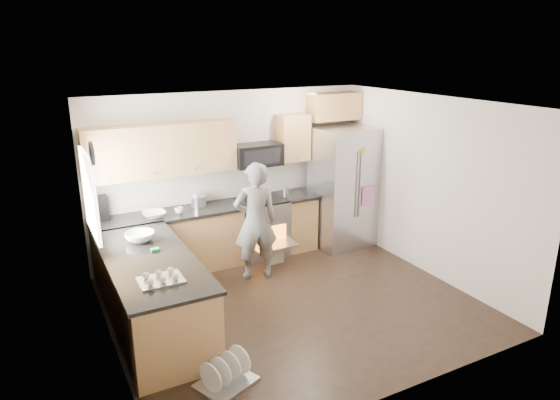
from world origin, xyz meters
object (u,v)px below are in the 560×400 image
refrigerator (344,187)px  person (256,221)px  stove_range (261,214)px  dish_rack (226,376)px

refrigerator → person: refrigerator is taller
stove_range → refrigerator: (1.42, -0.24, 0.32)m
refrigerator → dish_rack: (-3.15, -2.55, -0.90)m
dish_rack → refrigerator: bearing=39.0°
refrigerator → dish_rack: refrigerator is taller
person → refrigerator: bearing=-154.8°
stove_range → dish_rack: size_ratio=2.67×
dish_rack → stove_range: bearing=58.2°
stove_range → person: (-0.42, -0.72, 0.18)m
refrigerator → dish_rack: 4.15m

